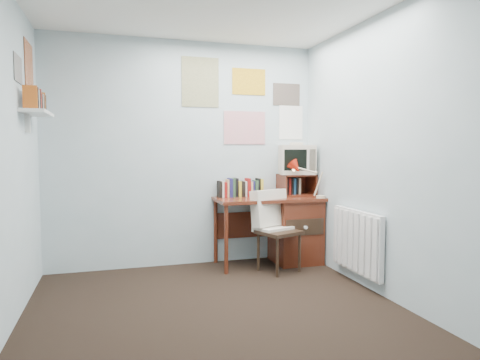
{
  "coord_description": "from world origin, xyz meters",
  "views": [
    {
      "loc": [
        -0.79,
        -3.01,
        1.31
      ],
      "look_at": [
        0.39,
        0.9,
        1.01
      ],
      "focal_mm": 32.0,
      "sensor_mm": 36.0,
      "label": 1
    }
  ],
  "objects_px": {
    "desk_lamp": "(321,181)",
    "tv_riser": "(296,185)",
    "desk_chair": "(279,232)",
    "radiator": "(357,241)",
    "crt_tv": "(296,158)",
    "desk": "(291,227)",
    "wall_shelf": "(37,113)"
  },
  "relations": [
    {
      "from": "desk_lamp",
      "to": "tv_riser",
      "type": "xyz_separation_m",
      "value": [
        -0.15,
        0.32,
        -0.06
      ]
    },
    {
      "from": "desk_lamp",
      "to": "crt_tv",
      "type": "bearing_deg",
      "value": 105.64
    },
    {
      "from": "desk_chair",
      "to": "radiator",
      "type": "relative_size",
      "value": 1.05
    },
    {
      "from": "desk_chair",
      "to": "desk_lamp",
      "type": "bearing_deg",
      "value": -10.95
    },
    {
      "from": "crt_tv",
      "to": "wall_shelf",
      "type": "xyz_separation_m",
      "value": [
        -2.69,
        -0.51,
        0.42
      ]
    },
    {
      "from": "desk_lamp",
      "to": "desk_chair",
      "type": "bearing_deg",
      "value": -177.86
    },
    {
      "from": "desk_chair",
      "to": "wall_shelf",
      "type": "distance_m",
      "value": 2.6
    },
    {
      "from": "desk",
      "to": "desk_chair",
      "type": "distance_m",
      "value": 0.41
    },
    {
      "from": "wall_shelf",
      "to": "crt_tv",
      "type": "bearing_deg",
      "value": 10.73
    },
    {
      "from": "radiator",
      "to": "wall_shelf",
      "type": "relative_size",
      "value": 1.29
    },
    {
      "from": "desk",
      "to": "desk_lamp",
      "type": "distance_m",
      "value": 0.64
    },
    {
      "from": "desk",
      "to": "desk_chair",
      "type": "xyz_separation_m",
      "value": [
        -0.27,
        -0.3,
        0.02
      ]
    },
    {
      "from": "desk_chair",
      "to": "wall_shelf",
      "type": "xyz_separation_m",
      "value": [
        -2.3,
        -0.07,
        1.2
      ]
    },
    {
      "from": "desk",
      "to": "desk_chair",
      "type": "relative_size",
      "value": 1.42
    },
    {
      "from": "desk",
      "to": "wall_shelf",
      "type": "distance_m",
      "value": 2.87
    },
    {
      "from": "desk_lamp",
      "to": "crt_tv",
      "type": "height_order",
      "value": "crt_tv"
    },
    {
      "from": "desk_chair",
      "to": "desk_lamp",
      "type": "distance_m",
      "value": 0.76
    },
    {
      "from": "desk_lamp",
      "to": "wall_shelf",
      "type": "bearing_deg",
      "value": 175.72
    },
    {
      "from": "tv_riser",
      "to": "crt_tv",
      "type": "xyz_separation_m",
      "value": [
        0.0,
        0.02,
        0.31
      ]
    },
    {
      "from": "desk_chair",
      "to": "desk_lamp",
      "type": "xyz_separation_m",
      "value": [
        0.54,
        0.09,
        0.53
      ]
    },
    {
      "from": "desk_chair",
      "to": "tv_riser",
      "type": "distance_m",
      "value": 0.73
    },
    {
      "from": "desk",
      "to": "crt_tv",
      "type": "xyz_separation_m",
      "value": [
        0.12,
        0.13,
        0.79
      ]
    },
    {
      "from": "desk_lamp",
      "to": "tv_riser",
      "type": "relative_size",
      "value": 0.94
    },
    {
      "from": "desk_chair",
      "to": "radiator",
      "type": "xyz_separation_m",
      "value": [
        0.56,
        -0.62,
        -0.0
      ]
    },
    {
      "from": "crt_tv",
      "to": "desk_chair",
      "type": "bearing_deg",
      "value": -119.6
    },
    {
      "from": "crt_tv",
      "to": "radiator",
      "type": "bearing_deg",
      "value": -68.89
    },
    {
      "from": "desk",
      "to": "radiator",
      "type": "distance_m",
      "value": 0.97
    },
    {
      "from": "desk",
      "to": "desk_lamp",
      "type": "height_order",
      "value": "desk_lamp"
    },
    {
      "from": "radiator",
      "to": "desk_lamp",
      "type": "bearing_deg",
      "value": 91.6
    },
    {
      "from": "wall_shelf",
      "to": "desk",
      "type": "bearing_deg",
      "value": 8.4
    },
    {
      "from": "desk_lamp",
      "to": "wall_shelf",
      "type": "relative_size",
      "value": 0.6
    },
    {
      "from": "desk_lamp",
      "to": "crt_tv",
      "type": "distance_m",
      "value": 0.45
    }
  ]
}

